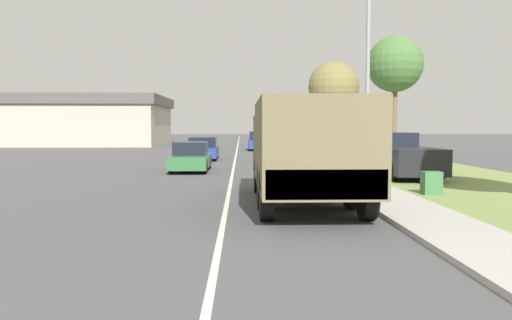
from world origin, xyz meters
name	(u,v)px	position (x,y,z in m)	size (l,w,h in m)	color
ground_plane	(237,152)	(0.00, 40.00, 0.00)	(180.00, 180.00, 0.00)	#4C4C4F
lane_centre_stripe	(237,152)	(0.00, 40.00, 0.00)	(0.12, 120.00, 0.00)	silver
sidewalk_right	(292,151)	(4.50, 40.00, 0.06)	(1.80, 120.00, 0.12)	#ADAAA3
grass_strip_right	(345,152)	(8.90, 40.00, 0.01)	(7.00, 120.00, 0.02)	olive
military_truck	(305,146)	(2.08, 12.70, 1.57)	(2.55, 7.18, 2.74)	#474C38
car_nearest_ahead	(191,158)	(-1.97, 22.96, 0.62)	(1.71, 4.11, 1.36)	#336B3D
car_second_ahead	(203,149)	(-2.03, 30.89, 0.64)	(1.86, 3.96, 1.41)	navy
car_third_ahead	(259,142)	(1.92, 43.28, 0.73)	(1.80, 4.36, 1.64)	navy
pickup_truck	(399,156)	(7.02, 20.24, 0.87)	(1.96, 5.49, 1.80)	black
lamp_post	(363,49)	(4.56, 16.73, 4.72)	(1.69, 0.24, 7.83)	gray
tree_mid_right	(395,65)	(8.83, 26.93, 5.45)	(3.06, 3.06, 7.01)	brown
tree_far_right	(334,87)	(7.81, 39.65, 5.22)	(4.09, 4.09, 7.27)	brown
utility_box	(431,183)	(6.20, 14.52, 0.37)	(0.55, 0.45, 0.70)	#3D7042
building_distant	(77,121)	(-17.98, 55.92, 2.72)	(19.72, 14.42, 5.37)	#B2A893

